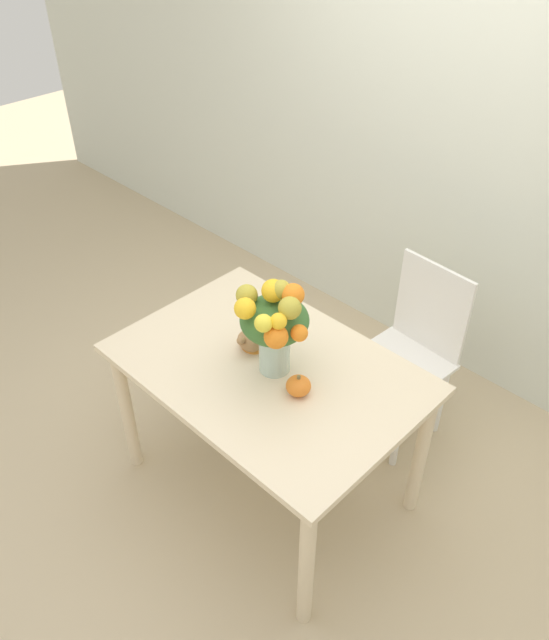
# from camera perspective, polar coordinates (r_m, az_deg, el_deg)

# --- Properties ---
(ground_plane) EXTENTS (12.00, 12.00, 0.00)m
(ground_plane) POSITION_cam_1_polar(r_m,az_deg,el_deg) (3.13, -0.54, -14.61)
(ground_plane) COLOR tan
(wall_back) EXTENTS (8.00, 0.06, 2.70)m
(wall_back) POSITION_cam_1_polar(r_m,az_deg,el_deg) (3.29, 17.90, 15.94)
(wall_back) COLOR silver
(wall_back) RESTS_ON ground_plane
(dining_table) EXTENTS (1.25, 0.86, 0.76)m
(dining_table) POSITION_cam_1_polar(r_m,az_deg,el_deg) (2.64, -0.62, -5.93)
(dining_table) COLOR beige
(dining_table) RESTS_ON ground_plane
(flower_vase) EXTENTS (0.32, 0.30, 0.43)m
(flower_vase) POSITION_cam_1_polar(r_m,az_deg,el_deg) (2.39, -0.02, -0.35)
(flower_vase) COLOR #B2CCBC
(flower_vase) RESTS_ON dining_table
(pumpkin) EXTENTS (0.10, 0.10, 0.09)m
(pumpkin) POSITION_cam_1_polar(r_m,az_deg,el_deg) (2.43, 2.20, -6.03)
(pumpkin) COLOR orange
(pumpkin) RESTS_ON dining_table
(turkey_figurine) EXTENTS (0.11, 0.15, 0.09)m
(turkey_figurine) POSITION_cam_1_polar(r_m,az_deg,el_deg) (2.63, -2.05, -1.74)
(turkey_figurine) COLOR #A87A4C
(turkey_figurine) RESTS_ON dining_table
(dining_chair_near_window) EXTENTS (0.45, 0.45, 0.93)m
(dining_chair_near_window) POSITION_cam_1_polar(r_m,az_deg,el_deg) (3.13, 12.23, -2.90)
(dining_chair_near_window) COLOR white
(dining_chair_near_window) RESTS_ON ground_plane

